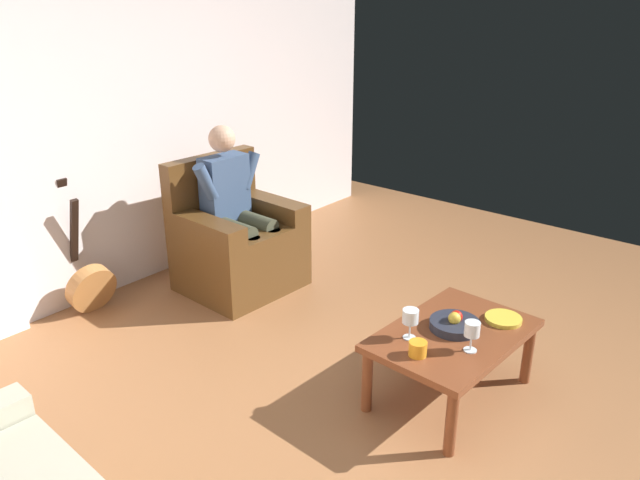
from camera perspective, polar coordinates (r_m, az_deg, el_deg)
ground_plane at (r=3.54m, az=11.60°, el=-16.36°), size 6.72×6.72×0.00m
wall_back at (r=4.81m, az=-18.54°, el=11.55°), size 5.75×0.06×2.78m
armchair at (r=4.83m, az=-7.66°, el=-0.35°), size 0.85×0.77×1.00m
person_seated at (r=4.70m, az=-7.70°, el=3.23°), size 0.62×0.57×1.25m
coffee_table at (r=3.57m, az=12.04°, el=-9.04°), size 0.98×0.68×0.41m
guitar at (r=4.76m, az=-20.31°, el=-3.72°), size 0.35×0.33×0.97m
wine_glass_near at (r=3.34m, az=13.74°, el=-8.07°), size 0.08×0.08×0.17m
wine_glass_far at (r=3.39m, az=8.27°, el=-7.07°), size 0.09×0.09×0.17m
fruit_bowl at (r=3.56m, az=12.22°, el=-7.49°), size 0.28×0.28×0.11m
decorative_dish at (r=3.72m, az=16.42°, el=-6.93°), size 0.21×0.21×0.02m
candle_jar at (r=3.29m, az=8.94°, el=-9.79°), size 0.10×0.10×0.08m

